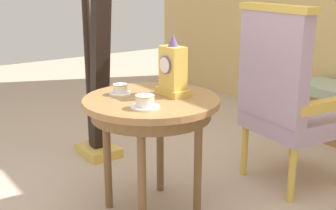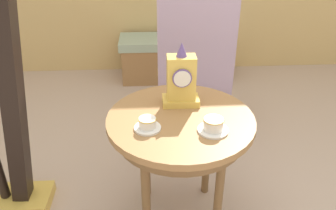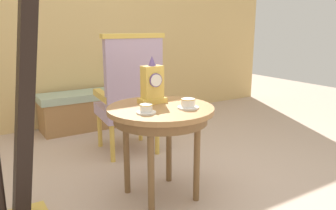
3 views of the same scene
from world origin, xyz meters
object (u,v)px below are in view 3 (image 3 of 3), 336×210
(side_table, at_px, (161,118))
(teacup_left, at_px, (146,109))
(teacup_right, at_px, (188,104))
(armchair, at_px, (130,93))
(harp, at_px, (15,107))
(window_bench, at_px, (87,110))
(mantel_clock, at_px, (152,84))

(side_table, xyz_separation_m, teacup_left, (-0.16, -0.09, 0.10))
(teacup_right, relative_size, armchair, 0.13)
(teacup_right, height_order, harp, harp)
(teacup_left, relative_size, window_bench, 0.12)
(harp, bearing_deg, window_bench, 60.47)
(side_table, distance_m, harp, 0.92)
(harp, relative_size, window_bench, 1.70)
(side_table, relative_size, window_bench, 0.67)
(teacup_left, xyz_separation_m, teacup_right, (0.30, -0.03, 0.00))
(side_table, distance_m, teacup_right, 0.22)
(mantel_clock, bearing_deg, armchair, 76.65)
(side_table, relative_size, teacup_right, 5.07)
(armchair, bearing_deg, teacup_right, -92.76)
(teacup_right, relative_size, harp, 0.08)
(mantel_clock, distance_m, armchair, 0.78)
(window_bench, bearing_deg, armchair, -85.50)
(side_table, relative_size, harp, 0.39)
(teacup_right, distance_m, window_bench, 2.08)
(armchair, bearing_deg, window_bench, 94.50)
(teacup_right, xyz_separation_m, window_bench, (-0.03, 2.02, -0.48))
(teacup_right, height_order, window_bench, teacup_right)
(harp, bearing_deg, mantel_clock, -0.14)
(window_bench, bearing_deg, side_table, -93.17)
(teacup_left, bearing_deg, armchair, 70.02)
(armchair, distance_m, window_bench, 1.10)
(teacup_right, xyz_separation_m, mantel_clock, (-0.13, 0.26, 0.10))
(side_table, xyz_separation_m, mantel_clock, (0.01, 0.13, 0.21))
(side_table, xyz_separation_m, harp, (-0.89, 0.14, 0.17))
(teacup_right, xyz_separation_m, harp, (-1.03, 0.26, 0.06))
(teacup_right, distance_m, armchair, 1.00)
(teacup_left, relative_size, mantel_clock, 0.38)
(armchair, distance_m, harp, 1.31)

